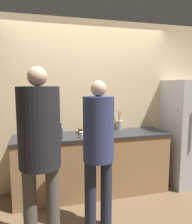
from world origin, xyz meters
TOP-DOWN VIEW (x-y plane):
  - ground_plane at (0.00, 0.00)m, footprint 14.00×14.00m
  - wall_back at (0.00, 0.64)m, footprint 5.20×0.06m
  - counter at (0.00, 0.34)m, footprint 2.26×0.62m
  - refrigerator at (1.62, 0.30)m, footprint 0.73×0.66m
  - person_left at (-0.76, -0.65)m, footprint 0.39×0.39m
  - person_center at (-0.14, -0.48)m, footprint 0.34×0.34m
  - fruit_bowl at (-0.03, 0.39)m, footprint 0.34×0.34m
  - utensil_crock at (0.50, 0.55)m, footprint 0.11×0.11m
  - bottle_dark at (-0.48, 0.15)m, footprint 0.05×0.05m
  - cup_white at (-0.20, 0.13)m, footprint 0.08×0.08m
  - potted_plant at (-0.89, 0.42)m, footprint 0.19×0.19m

SIDE VIEW (x-z plane):
  - ground_plane at x=0.00m, z-range 0.00..0.00m
  - counter at x=0.00m, z-range 0.00..0.91m
  - refrigerator at x=1.62m, z-range 0.00..1.69m
  - fruit_bowl at x=-0.03m, z-range 0.89..1.01m
  - cup_white at x=-0.20m, z-range 0.91..0.99m
  - utensil_crock at x=0.50m, z-range 0.84..1.13m
  - person_center at x=-0.14m, z-range 0.15..1.82m
  - bottle_dark at x=-0.48m, z-range 0.88..1.10m
  - potted_plant at x=-0.89m, z-range 0.91..1.17m
  - person_left at x=-0.76m, z-range 0.20..2.00m
  - wall_back at x=0.00m, z-range 0.00..2.60m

